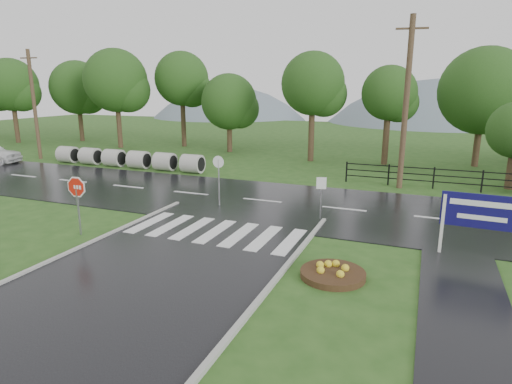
% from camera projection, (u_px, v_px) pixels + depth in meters
% --- Properties ---
extents(ground, '(120.00, 120.00, 0.00)m').
position_uv_depth(ground, '(133.00, 288.00, 11.90)').
color(ground, '#29511B').
rests_on(ground, ground).
extents(main_road, '(90.00, 8.00, 0.04)m').
position_uv_depth(main_road, '(262.00, 201.00, 20.91)').
color(main_road, black).
rests_on(main_road, ground).
extents(walkway, '(2.20, 11.00, 0.04)m').
position_uv_depth(walkway, '(460.00, 279.00, 12.43)').
color(walkway, black).
rests_on(walkway, ground).
extents(crosswalk, '(6.50, 2.80, 0.02)m').
position_uv_depth(crosswalk, '(215.00, 231.00, 16.39)').
color(crosswalk, silver).
rests_on(crosswalk, ground).
extents(fence_west, '(9.58, 0.08, 1.20)m').
position_uv_depth(fence_west, '(434.00, 176.00, 23.34)').
color(fence_west, black).
rests_on(fence_west, ground).
extents(hills, '(102.00, 48.00, 48.00)m').
position_uv_depth(hills, '(397.00, 213.00, 72.93)').
color(hills, slate).
rests_on(hills, ground).
extents(treeline, '(83.20, 5.20, 10.00)m').
position_uv_depth(treeline, '(339.00, 159.00, 33.17)').
color(treeline, '#1D4415').
rests_on(treeline, ground).
extents(culvert_pipes, '(11.80, 1.20, 1.20)m').
position_uv_depth(culvert_pipes, '(126.00, 159.00, 29.62)').
color(culvert_pipes, '#9E9B93').
rests_on(culvert_pipes, ground).
extents(stop_sign, '(1.06, 0.10, 2.39)m').
position_uv_depth(stop_sign, '(77.00, 192.00, 15.77)').
color(stop_sign, '#939399').
rests_on(stop_sign, ground).
extents(estate_billboard, '(2.45, 0.20, 2.15)m').
position_uv_depth(estate_billboard, '(482.00, 215.00, 13.63)').
color(estate_billboard, silver).
rests_on(estate_billboard, ground).
extents(flower_bed, '(1.91, 1.91, 0.38)m').
position_uv_depth(flower_bed, '(333.00, 273.00, 12.54)').
color(flower_bed, '#332111').
rests_on(flower_bed, ground).
extents(reg_sign_small, '(0.40, 0.12, 1.83)m').
position_uv_depth(reg_sign_small, '(321.00, 189.00, 17.71)').
color(reg_sign_small, '#939399').
rests_on(reg_sign_small, ground).
extents(reg_sign_round, '(0.55, 0.07, 2.39)m').
position_uv_depth(reg_sign_round, '(219.00, 175.00, 19.71)').
color(reg_sign_round, '#939399').
rests_on(reg_sign_round, ground).
extents(utility_pole_west, '(1.45, 0.27, 8.16)m').
position_uv_depth(utility_pole_west, '(34.00, 105.00, 32.34)').
color(utility_pole_west, '#473523').
rests_on(utility_pole_west, ground).
extents(utility_pole_east, '(1.60, 0.35, 9.04)m').
position_uv_depth(utility_pole_east, '(406.00, 103.00, 22.59)').
color(utility_pole_east, '#473523').
rests_on(utility_pole_east, ground).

